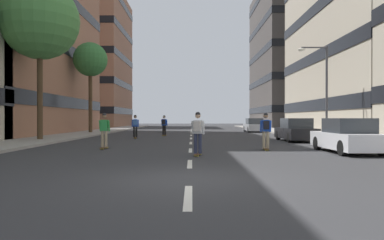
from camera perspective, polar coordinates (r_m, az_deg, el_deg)
name	(u,v)px	position (r m, az deg, el deg)	size (l,w,h in m)	color
ground_plane	(192,135)	(32.46, 0.00, -2.40)	(141.14, 141.14, 0.00)	#333335
sidewalk_left	(91,133)	(36.80, -15.77, -1.99)	(3.74, 64.69, 0.14)	#9E9991
sidewalk_right	(293,133)	(36.76, 15.81, -1.99)	(3.74, 64.69, 0.14)	#9E9991
lane_markings	(192,135)	(31.94, 0.00, -2.44)	(0.16, 52.20, 0.01)	silver
building_left_far	(77,61)	(67.13, -17.83, 8.94)	(17.11, 17.10, 23.12)	#9E6B51
building_right_far	(308,57)	(67.19, 17.96, 9.52)	(17.11, 20.76, 24.46)	#4C4744
parked_car_near	(255,126)	(40.10, 9.98, -0.90)	(1.82, 4.40, 1.52)	#B2B7BF
parked_car_mid	(348,137)	(17.24, 23.59, -2.47)	(1.82, 4.40, 1.52)	silver
parked_car_far	(297,131)	(24.67, 16.28, -1.64)	(1.82, 4.40, 1.52)	black
street_tree_mid	(41,21)	(26.56, -22.92, 14.32)	(5.14, 5.14, 10.43)	#4C3823
street_tree_far	(91,60)	(37.35, -15.73, 9.12)	(3.35, 3.35, 8.89)	#4C3823
streetlamp_right	(322,81)	(27.14, 20.02, 5.80)	(2.13, 0.30, 6.50)	#3F3F44
skater_0	(165,124)	(30.89, -4.33, -0.66)	(0.57, 0.92, 1.78)	brown
skater_1	(165,123)	(40.06, -4.39, -0.44)	(0.56, 0.92, 1.78)	brown
skater_2	(267,129)	(17.33, 11.79, -1.39)	(0.55, 0.91, 1.78)	brown
skater_3	(105,129)	(18.24, -13.65, -1.41)	(0.54, 0.91, 1.78)	brown
skater_4	(199,131)	(14.45, 1.05, -1.72)	(0.56, 0.92, 1.78)	brown
skater_5	(136,125)	(27.38, -8.88, -0.78)	(0.56, 0.92, 1.78)	brown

